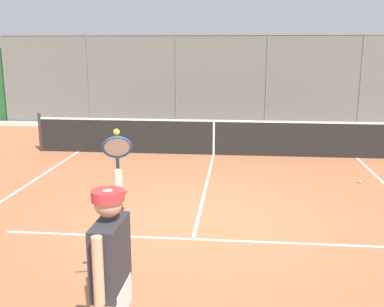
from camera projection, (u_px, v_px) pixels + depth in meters
ground_plane at (198, 218)px, 7.96m from camera, size 60.00×60.00×0.00m
court_line_markings at (192, 245)px, 6.87m from camera, size 7.66×10.46×0.01m
fence_backdrop at (221, 87)px, 17.10m from camera, size 19.05×1.37×3.32m
tennis_net at (214, 137)px, 12.53m from camera, size 9.84×0.09×1.07m
tennis_player at (111, 272)px, 3.81m from camera, size 0.45×1.45×2.07m
tennis_ball_near_net at (360, 182)px, 10.00m from camera, size 0.07×0.07×0.07m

